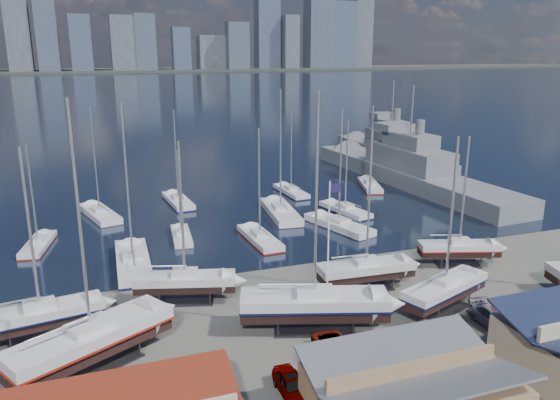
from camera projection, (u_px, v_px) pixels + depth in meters
name	position (u px, v px, depth m)	size (l,w,h in m)	color
ground	(311.00, 309.00, 48.75)	(1400.00, 1400.00, 0.00)	#605E59
water	(113.00, 88.00, 330.30)	(1400.00, 600.00, 0.40)	#172036
far_shore	(99.00, 71.00, 566.08)	(1400.00, 80.00, 2.20)	#2D332D
skyline	(87.00, 33.00, 547.78)	(639.14, 43.80, 107.69)	#475166
shed_grey	(412.00, 389.00, 33.65)	(12.60, 8.40, 4.17)	#8C6B4C
sailboat_cradle_0	(41.00, 315.00, 43.20)	(9.93, 4.16, 15.59)	#2D2D33
sailboat_cradle_1	(92.00, 339.00, 39.20)	(12.33, 8.94, 19.46)	#2D2D33
sailboat_cradle_2	(185.00, 281.00, 49.63)	(9.40, 4.96, 14.88)	#2D2D33
sailboat_cradle_3	(314.00, 304.00, 44.67)	(12.65, 7.03, 19.43)	#2D2D33
sailboat_cradle_4	(366.00, 269.00, 52.27)	(9.54, 3.19, 15.40)	#2D2D33
sailboat_cradle_5	(445.00, 289.00, 48.04)	(9.93, 5.86, 15.54)	#2D2D33
sailboat_cradle_6	(459.00, 248.00, 58.11)	(8.87, 4.89, 13.98)	#2D2D33
sailboat_moored_1	(38.00, 245.00, 63.69)	(3.93, 8.80, 12.72)	black
sailboat_moored_2	(100.00, 215.00, 75.37)	(5.66, 10.95, 15.92)	black
sailboat_moored_3	(133.00, 264.00, 58.08)	(3.79, 12.24, 18.14)	black
sailboat_moored_4	(181.00, 236.00, 66.69)	(2.80, 7.83, 11.59)	black
sailboat_moored_5	(178.00, 202.00, 81.81)	(3.57, 10.03, 14.70)	black
sailboat_moored_6	(260.00, 239.00, 65.80)	(3.21, 9.74, 14.36)	black
sailboat_moored_7	(281.00, 213.00, 76.08)	(4.57, 12.36, 18.24)	black
sailboat_moored_8	(291.00, 192.00, 87.50)	(3.16, 9.27, 13.63)	black
sailboat_moored_9	(339.00, 226.00, 70.56)	(5.88, 11.11, 16.15)	black
sailboat_moored_10	(345.00, 211.00, 77.36)	(4.52, 9.62, 13.88)	black
sailboat_moored_11	(370.00, 186.00, 91.34)	(5.48, 9.96, 14.35)	black
naval_ship_east	(408.00, 174.00, 94.42)	(11.40, 50.45, 18.50)	slate
naval_ship_west	(390.00, 151.00, 115.79)	(7.54, 40.46, 17.63)	slate
car_a	(292.00, 385.00, 36.37)	(1.78, 4.42, 1.50)	gray
car_b	(361.00, 363.00, 39.15)	(1.35, 3.87, 1.27)	gray
car_c	(335.00, 350.00, 40.78)	(2.35, 5.10, 1.42)	gray
car_d	(495.00, 319.00, 45.36)	(2.16, 5.31, 1.54)	gray
flagpole	(329.00, 240.00, 45.63)	(1.07, 0.12, 12.08)	white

